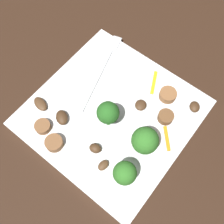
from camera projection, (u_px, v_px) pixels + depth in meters
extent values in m
plane|color=black|center=(112.00, 115.00, 0.48)|extent=(1.40, 1.40, 0.00)
cube|color=white|center=(112.00, 113.00, 0.48)|extent=(0.27, 0.27, 0.01)
cube|color=silver|center=(97.00, 79.00, 0.50)|extent=(0.14, 0.05, 0.00)
cube|color=silver|center=(115.00, 44.00, 0.54)|extent=(0.04, 0.03, 0.00)
cylinder|color=#347525|center=(124.00, 176.00, 0.42)|extent=(0.01, 0.01, 0.02)
sphere|color=#2D6B23|center=(125.00, 173.00, 0.40)|extent=(0.04, 0.04, 0.04)
cylinder|color=#296420|center=(108.00, 119.00, 0.45)|extent=(0.01, 0.01, 0.03)
sphere|color=#235B1E|center=(108.00, 113.00, 0.43)|extent=(0.04, 0.04, 0.04)
cylinder|color=#347525|center=(143.00, 146.00, 0.43)|extent=(0.01, 0.01, 0.03)
sphere|color=#2D6B23|center=(145.00, 140.00, 0.41)|extent=(0.04, 0.04, 0.04)
cylinder|color=brown|center=(43.00, 127.00, 0.46)|extent=(0.03, 0.03, 0.01)
cylinder|color=brown|center=(168.00, 95.00, 0.48)|extent=(0.03, 0.03, 0.01)
cylinder|color=brown|center=(166.00, 117.00, 0.46)|extent=(0.04, 0.04, 0.01)
cylinder|color=brown|center=(54.00, 143.00, 0.44)|extent=(0.04, 0.04, 0.01)
ellipsoid|color=#422B19|center=(141.00, 105.00, 0.48)|extent=(0.03, 0.02, 0.01)
ellipsoid|color=#422B19|center=(195.00, 107.00, 0.47)|extent=(0.03, 0.03, 0.01)
ellipsoid|color=#4C331E|center=(103.00, 165.00, 0.43)|extent=(0.02, 0.02, 0.01)
ellipsoid|color=#422B19|center=(62.00, 117.00, 0.46)|extent=(0.03, 0.04, 0.01)
ellipsoid|color=#4C331E|center=(40.00, 104.00, 0.48)|extent=(0.03, 0.04, 0.01)
ellipsoid|color=#422B19|center=(95.00, 148.00, 0.44)|extent=(0.02, 0.02, 0.01)
cube|color=yellow|center=(154.00, 83.00, 0.50)|extent=(0.05, 0.03, 0.00)
cube|color=orange|center=(167.00, 138.00, 0.45)|extent=(0.04, 0.03, 0.00)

